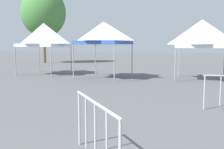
% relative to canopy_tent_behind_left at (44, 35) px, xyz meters
% --- Properties ---
extents(canopy_tent_behind_left, '(2.97, 2.97, 3.45)m').
position_rel_canopy_tent_behind_left_xyz_m(canopy_tent_behind_left, '(0.00, 0.00, 0.00)').
color(canopy_tent_behind_left, '#9E9EA3').
rests_on(canopy_tent_behind_left, ground).
extents(canopy_tent_behind_center, '(2.87, 2.87, 3.35)m').
position_rel_canopy_tent_behind_left_xyz_m(canopy_tent_behind_center, '(4.62, -0.40, 0.03)').
color(canopy_tent_behind_center, '#9E9EA3').
rests_on(canopy_tent_behind_center, ground).
extents(canopy_tent_right_of_center, '(2.90, 2.90, 3.40)m').
position_rel_canopy_tent_behind_left_xyz_m(canopy_tent_right_of_center, '(10.05, 1.00, -0.05)').
color(canopy_tent_right_of_center, '#9E9EA3').
rests_on(canopy_tent_right_of_center, ground).
extents(tree_behind_tents_center, '(4.91, 4.91, 8.28)m').
position_rel_canopy_tent_behind_left_xyz_m(tree_behind_tents_center, '(-7.24, 9.59, 2.92)').
color(tree_behind_tents_center, brown).
rests_on(tree_behind_tents_center, ground).
extents(crowd_barrier_near_person, '(1.51, 1.53, 1.08)m').
position_rel_canopy_tent_behind_left_xyz_m(crowd_barrier_near_person, '(9.26, -10.94, -1.90)').
color(crowd_barrier_near_person, '#B7BABF').
rests_on(crowd_barrier_near_person, ground).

